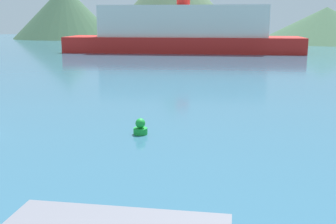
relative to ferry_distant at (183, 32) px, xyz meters
name	(u,v)px	position (x,y,z in m)	size (l,w,h in m)	color
ferry_distant	(183,32)	(0.00, 0.00, 0.00)	(33.13, 7.73, 8.07)	red
buoy_marker	(140,128)	(1.97, -43.67, -2.58)	(0.59, 0.59, 0.68)	green
hill_west	(65,12)	(-31.80, 39.62, 3.34)	(24.65, 24.65, 12.40)	#38563D
hill_central	(174,0)	(-5.22, 35.77, 5.76)	(31.88, 31.88, 17.24)	#4C6647
hill_east	(326,25)	(26.09, 28.16, 0.59)	(27.24, 27.24, 6.89)	#38563D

